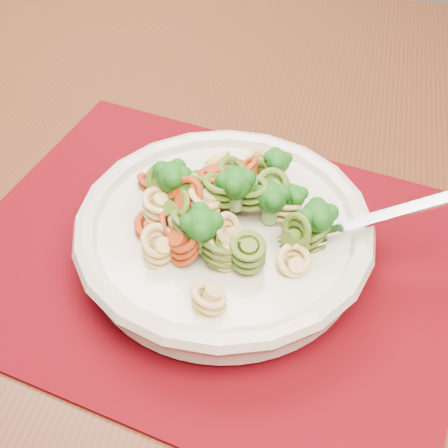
{
  "coord_description": "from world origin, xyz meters",
  "views": [
    {
      "loc": [
        -0.05,
        -0.26,
        1.19
      ],
      "look_at": [
        -0.06,
        0.11,
        0.83
      ],
      "focal_mm": 50.0,
      "sensor_mm": 36.0,
      "label": 1
    }
  ],
  "objects": [
    {
      "name": "dining_table",
      "position": [
        0.03,
        0.23,
        0.66
      ],
      "size": [
        1.39,
        1.03,
        0.78
      ],
      "rotation": [
        0.0,
        0.0,
        -0.18
      ],
      "color": "#502716",
      "rests_on": "ground"
    },
    {
      "name": "placemat",
      "position": [
        -0.07,
        0.1,
        0.78
      ],
      "size": [
        0.52,
        0.47,
        0.0
      ],
      "primitive_type": "cube",
      "rotation": [
        0.0,
        0.0,
        -0.37
      ],
      "color": "#520307",
      "rests_on": "dining_table"
    },
    {
      "name": "fork",
      "position": [
        0.01,
        0.09,
        0.83
      ],
      "size": [
        0.18,
        0.04,
        0.08
      ],
      "primitive_type": null,
      "rotation": [
        0.0,
        -0.35,
        0.1
      ],
      "color": "silver",
      "rests_on": "pasta_bowl"
    },
    {
      "name": "pasta_bowl",
      "position": [
        -0.06,
        0.11,
        0.82
      ],
      "size": [
        0.25,
        0.25,
        0.05
      ],
      "color": "beige",
      "rests_on": "placemat"
    },
    {
      "name": "pasta_broccoli_heap",
      "position": [
        -0.06,
        0.11,
        0.83
      ],
      "size": [
        0.21,
        0.21,
        0.06
      ],
      "primitive_type": null,
      "color": "#DBB96C",
      "rests_on": "pasta_bowl"
    }
  ]
}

